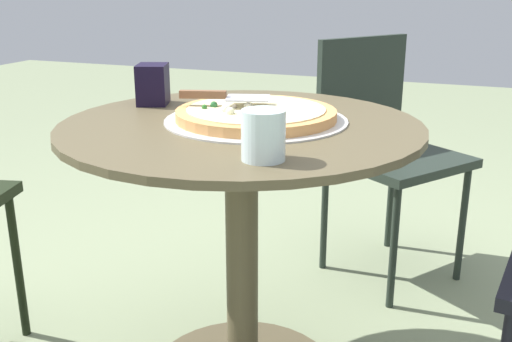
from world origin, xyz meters
name	(u,v)px	position (x,y,z in m)	size (l,w,h in m)	color
patio_table	(242,212)	(0.00, 0.00, 0.48)	(0.84, 0.84, 0.70)	brown
pizza_on_tray	(256,115)	(-0.03, -0.03, 0.71)	(0.43, 0.43, 0.05)	silver
pizza_server	(224,96)	(0.05, -0.03, 0.75)	(0.22, 0.11, 0.02)	silver
drinking_cup	(263,135)	(-0.15, 0.26, 0.74)	(0.08, 0.08, 0.09)	white
napkin_dispenser	(153,84)	(0.29, -0.11, 0.75)	(0.09, 0.08, 0.10)	black
patio_chair_corner	(382,138)	(-0.20, -0.78, 0.49)	(0.55, 0.55, 0.82)	#222C25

